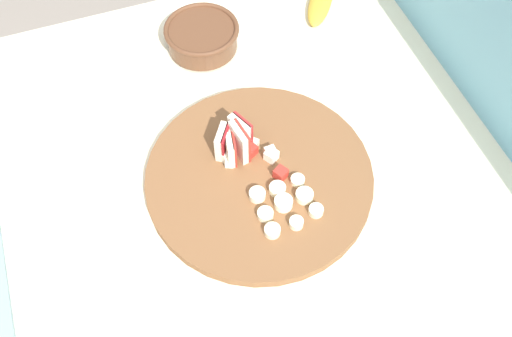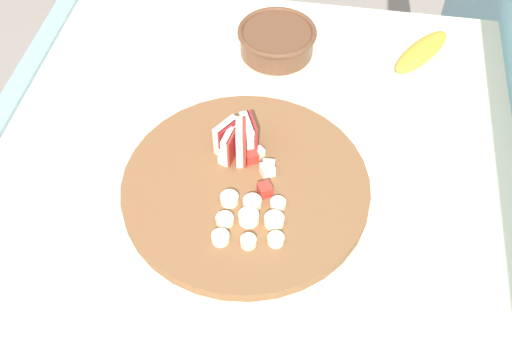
# 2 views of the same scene
# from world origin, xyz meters

# --- Properties ---
(cutting_board) EXTENTS (0.38, 0.38, 0.02)m
(cutting_board) POSITION_xyz_m (-0.11, 0.02, 0.88)
(cutting_board) COLOR brown
(cutting_board) RESTS_ON tiled_countertop
(apple_wedge_fan) EXTENTS (0.07, 0.07, 0.07)m
(apple_wedge_fan) POSITION_xyz_m (-0.17, -0.01, 0.92)
(apple_wedge_fan) COLOR maroon
(apple_wedge_fan) RESTS_ON cutting_board
(apple_dice_pile) EXTENTS (0.10, 0.10, 0.02)m
(apple_dice_pile) POSITION_xyz_m (-0.14, 0.01, 0.90)
(apple_dice_pile) COLOR #EFE5CC
(apple_dice_pile) RESTS_ON cutting_board
(banana_slice_rows) EXTENTS (0.10, 0.11, 0.02)m
(banana_slice_rows) POSITION_xyz_m (-0.04, 0.03, 0.90)
(banana_slice_rows) COLOR #F4EAC6
(banana_slice_rows) RESTS_ON cutting_board
(ceramic_bowl) EXTENTS (0.15, 0.15, 0.05)m
(ceramic_bowl) POSITION_xyz_m (-0.44, 0.02, 0.90)
(ceramic_bowl) COLOR brown
(ceramic_bowl) RESTS_ON tiled_countertop
(banana_peel) EXTENTS (0.15, 0.12, 0.02)m
(banana_peel) POSITION_xyz_m (-0.47, 0.29, 0.88)
(banana_peel) COLOR gold
(banana_peel) RESTS_ON tiled_countertop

